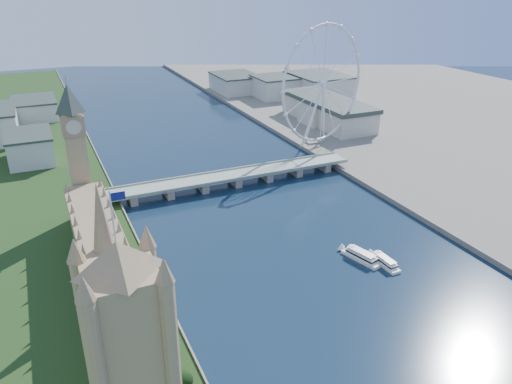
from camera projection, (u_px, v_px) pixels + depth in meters
victoria_tower at (131, 361)px, 161.95m from camera, size 28.16×28.16×112.00m
parliament_range at (108, 273)px, 275.01m from camera, size 24.00×200.00×70.00m
big_ben at (74, 136)px, 345.83m from camera, size 20.02×20.02×110.00m
westminster_bridge at (235, 177)px, 436.58m from camera, size 220.00×22.00×9.50m
london_eye at (323, 84)px, 503.42m from camera, size 113.60×39.12×124.30m
county_hall at (327, 124)px, 613.82m from camera, size 54.00×144.00×35.00m
city_skyline at (188, 99)px, 664.28m from camera, size 505.00×280.00×32.00m
tour_boat_near at (384, 265)px, 317.40m from camera, size 7.53×27.57×6.04m
tour_boat_far at (361, 260)px, 323.02m from camera, size 15.81×32.04×6.87m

